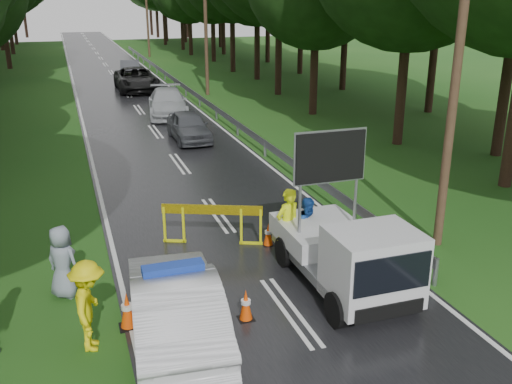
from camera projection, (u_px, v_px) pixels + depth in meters
name	position (u px, v px, depth m)	size (l,w,h in m)	color
ground	(290.00, 312.00, 12.42)	(160.00, 160.00, 0.00)	#1B4C15
road	(127.00, 94.00, 39.25)	(7.00, 140.00, 0.02)	black
guardrail	(181.00, 84.00, 39.89)	(0.12, 60.06, 0.70)	gray
utility_pole_near	(458.00, 57.00, 14.12)	(1.40, 0.24, 10.00)	#402F1D
utility_pole_mid	(206.00, 17.00, 37.37)	(1.40, 0.24, 10.00)	#402F1D
utility_pole_far	(147.00, 8.00, 60.62)	(1.40, 0.24, 10.00)	#402F1D
police_sedan	(175.00, 308.00, 11.07)	(2.04, 4.85, 1.71)	silver
work_truck	(348.00, 254.00, 12.95)	(2.02, 4.47, 3.55)	gray
barrier	(212.00, 215.00, 15.51)	(2.57, 1.12, 1.14)	#E0E70C
officer	(288.00, 225.00, 14.51)	(0.72, 0.47, 1.96)	#E9FF0D
civilian	(309.00, 227.00, 14.80)	(0.79, 0.62, 1.63)	#164193
bystander_left	(89.00, 306.00, 10.87)	(1.19, 0.69, 1.85)	yellow
bystander_right	(63.00, 262.00, 12.80)	(0.84, 0.54, 1.71)	gray
queue_car_first	(189.00, 126.00, 26.68)	(1.60, 3.99, 1.36)	#42444A
queue_car_second	(168.00, 103.00, 32.06)	(2.09, 5.14, 1.49)	#A7AAAF
queue_car_third	(136.00, 79.00, 40.22)	(2.71, 5.88, 1.63)	black
queue_car_fourth	(130.00, 69.00, 46.36)	(1.51, 4.33, 1.43)	#393B40
cone_near_left	(186.00, 343.00, 10.65)	(0.38, 0.38, 0.80)	black
cone_center	(246.00, 305.00, 12.01)	(0.34, 0.34, 0.72)	black
cone_far	(268.00, 235.00, 15.58)	(0.31, 0.31, 0.66)	black
cone_left_mid	(127.00, 311.00, 11.71)	(0.38, 0.38, 0.81)	black
cone_right	(312.00, 211.00, 17.08)	(0.38, 0.38, 0.81)	black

